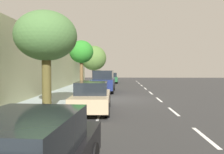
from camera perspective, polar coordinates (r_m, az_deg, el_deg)
name	(u,v)px	position (r m, az deg, el deg)	size (l,w,h in m)	color
ground	(116,99)	(15.87, 0.92, -5.71)	(70.25, 70.25, 0.00)	#303030
sidewalk	(61,98)	(16.42, -13.07, -5.20)	(3.52, 43.90, 0.17)	#94A2A1
curb_edge	(86,98)	(16.04, -6.69, -5.34)	(0.16, 43.90, 0.17)	gray
lane_stripe_centre	(159,100)	(15.96, 11.97, -5.70)	(0.14, 44.20, 0.01)	white
lane_stripe_bike_edge	(107,99)	(15.90, -1.42, -5.68)	(0.12, 43.90, 0.01)	white
building_facade	(32,64)	(16.92, -19.73, 3.17)	(0.50, 43.90, 5.01)	#A1A57E
parked_sedan_green_nearest	(111,78)	(32.72, -0.18, -0.22)	(1.97, 4.46, 1.52)	#1E512D
parked_suv_dark_blue_second	(104,81)	(20.44, -2.15, -1.01)	(2.01, 4.72, 1.99)	navy
parked_sedan_tan_mid	(92,97)	(11.43, -5.14, -5.06)	(1.95, 4.45, 1.52)	tan
bicycle_at_curb	(103,84)	(25.33, -2.38, -1.87)	(1.17, 1.31, 0.73)	black
cyclist_with_backpack	(101,79)	(25.79, -2.78, -0.45)	(0.55, 0.53, 1.60)	#C6B284
street_tree_near_cyclist	(94,58)	(30.55, -4.75, 4.83)	(3.47, 3.47, 5.08)	#4C392F
street_tree_mid_block	(81,52)	(21.10, -7.86, 6.29)	(2.23, 2.23, 4.63)	brown
street_tree_far_end	(46,37)	(11.49, -16.55, 9.81)	(3.02, 3.02, 4.84)	#4F4722
fire_hydrant	(19,126)	(6.94, -22.82, -11.47)	(0.22, 0.22, 0.84)	red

